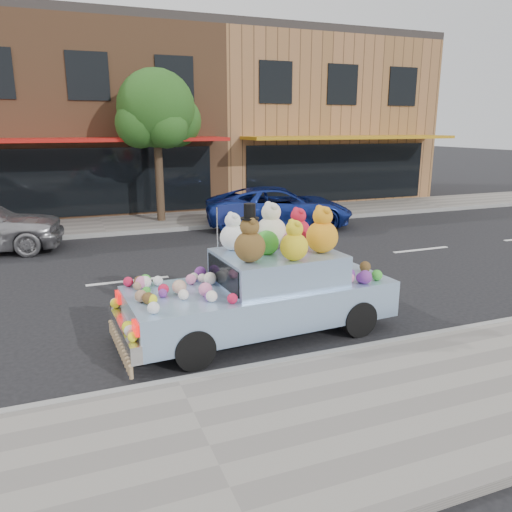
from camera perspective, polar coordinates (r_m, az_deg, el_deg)
name	(u,v)px	position (r m, az deg, el deg)	size (l,w,h in m)	color
ground	(128,281)	(11.46, -14.40, -2.81)	(120.00, 120.00, 0.00)	black
near_sidewalk	(210,450)	(5.61, -5.31, -21.24)	(60.00, 3.00, 0.12)	gray
far_sidewalk	(103,226)	(17.74, -17.11, 3.31)	(60.00, 3.00, 0.12)	gray
near_kerb	(178,383)	(6.85, -8.92, -14.16)	(60.00, 0.12, 0.13)	gray
far_kerb	(107,234)	(16.27, -16.67, 2.38)	(60.00, 0.12, 0.13)	gray
storefront_mid	(85,119)	(22.90, -18.96, 14.62)	(10.00, 9.80, 7.30)	brown
storefront_right	(299,120)	(25.46, 4.94, 15.25)	(10.00, 9.80, 7.30)	#9A6840
street_tree	(157,115)	(17.74, -11.26, 15.49)	(3.00, 2.70, 5.22)	#38281C
car_blue	(279,207)	(16.93, 2.62, 5.58)	(2.27, 4.93, 1.37)	navy
art_car	(264,287)	(8.17, 0.88, -3.54)	(4.57, 1.99, 2.24)	black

